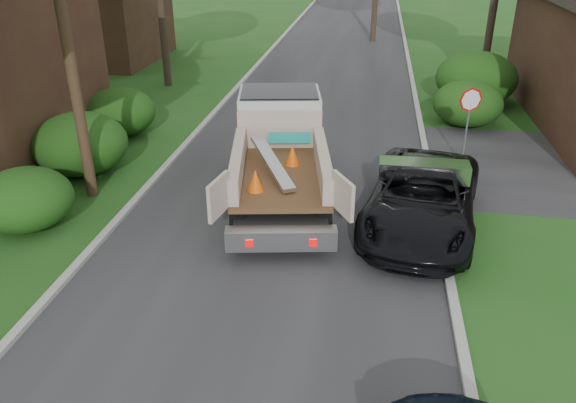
# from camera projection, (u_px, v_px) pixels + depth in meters

# --- Properties ---
(ground) EXTENTS (120.00, 120.00, 0.00)m
(ground) POSITION_uv_depth(u_px,v_px,m) (242.00, 323.00, 10.83)
(ground) COLOR #1C4D16
(ground) RESTS_ON ground
(road) EXTENTS (8.00, 90.00, 0.02)m
(road) POSITION_uv_depth(u_px,v_px,m) (306.00, 144.00, 19.69)
(road) COLOR #28282B
(road) RESTS_ON ground
(curb_left) EXTENTS (0.20, 90.00, 0.12)m
(curb_left) POSITION_uv_depth(u_px,v_px,m) (193.00, 136.00, 20.22)
(curb_left) COLOR #9E9E99
(curb_left) RESTS_ON ground
(curb_right) EXTENTS (0.20, 90.00, 0.12)m
(curb_right) POSITION_uv_depth(u_px,v_px,m) (425.00, 149.00, 19.11)
(curb_right) COLOR #9E9E99
(curb_right) RESTS_ON ground
(stop_sign) EXTENTS (0.71, 0.32, 2.48)m
(stop_sign) POSITION_uv_depth(u_px,v_px,m) (469.00, 110.00, 17.32)
(stop_sign) COLOR slate
(stop_sign) RESTS_ON ground
(utility_pole) EXTENTS (2.42, 1.25, 10.00)m
(utility_pole) POSITION_uv_depth(u_px,v_px,m) (61.00, 4.00, 13.69)
(utility_pole) COLOR #382619
(utility_pole) RESTS_ON ground
(house_left_far) EXTENTS (7.56, 7.56, 6.00)m
(house_left_far) POSITION_uv_depth(u_px,v_px,m) (89.00, 3.00, 30.80)
(house_left_far) COLOR #3D2218
(house_left_far) RESTS_ON ground
(hedge_left_a) EXTENTS (2.34, 2.34, 1.53)m
(hedge_left_a) POSITION_uv_depth(u_px,v_px,m) (25.00, 199.00, 13.99)
(hedge_left_a) COLOR #0F4110
(hedge_left_a) RESTS_ON ground
(hedge_left_b) EXTENTS (2.86, 2.86, 1.87)m
(hedge_left_b) POSITION_uv_depth(u_px,v_px,m) (80.00, 144.00, 17.05)
(hedge_left_b) COLOR #0F4110
(hedge_left_b) RESTS_ON ground
(hedge_left_c) EXTENTS (2.60, 2.60, 1.70)m
(hedge_left_c) POSITION_uv_depth(u_px,v_px,m) (119.00, 112.00, 20.24)
(hedge_left_c) COLOR #0F4110
(hedge_left_c) RESTS_ON ground
(hedge_right_a) EXTENTS (2.60, 2.60, 1.70)m
(hedge_right_a) POSITION_uv_depth(u_px,v_px,m) (468.00, 103.00, 21.19)
(hedge_right_a) COLOR #0F4110
(hedge_right_a) RESTS_ON ground
(hedge_right_b) EXTENTS (3.38, 3.38, 2.21)m
(hedge_right_b) POSITION_uv_depth(u_px,v_px,m) (476.00, 78.00, 23.65)
(hedge_right_b) COLOR #0F4110
(hedge_right_b) RESTS_ON ground
(flatbed_truck) EXTENTS (3.84, 7.02, 2.53)m
(flatbed_truck) POSITION_uv_depth(u_px,v_px,m) (280.00, 142.00, 15.93)
(flatbed_truck) COLOR black
(flatbed_truck) RESTS_ON ground
(black_pickup) EXTENTS (3.49, 6.00, 1.57)m
(black_pickup) POSITION_uv_depth(u_px,v_px,m) (422.00, 198.00, 13.98)
(black_pickup) COLOR black
(black_pickup) RESTS_ON ground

